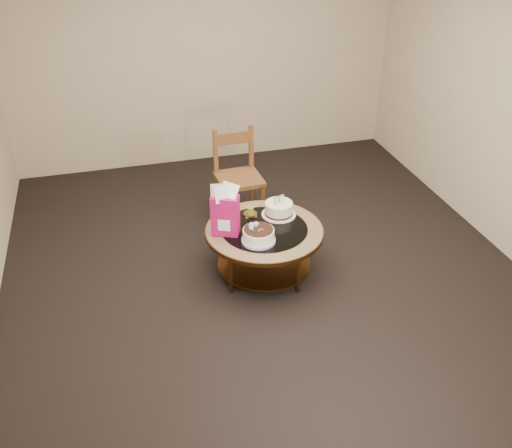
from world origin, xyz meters
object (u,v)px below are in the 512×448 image
object	(u,v)px
coffee_table	(264,236)
gift_bag	(225,210)
decorated_cake	(258,236)
cream_cake	(279,209)
dining_chair	(238,176)

from	to	relation	value
coffee_table	gift_bag	xyz separation A→B (m)	(-0.33, 0.01, 0.30)
decorated_cake	cream_cake	world-z (taller)	cream_cake
coffee_table	decorated_cake	world-z (taller)	decorated_cake
coffee_table	dining_chair	xyz separation A→B (m)	(0.01, 0.99, 0.09)
coffee_table	cream_cake	bearing A→B (deg)	44.57
coffee_table	cream_cake	xyz separation A→B (m)	(0.18, 0.18, 0.14)
cream_cake	dining_chair	xyz separation A→B (m)	(-0.17, 0.81, -0.05)
coffee_table	cream_cake	world-z (taller)	cream_cake
decorated_cake	dining_chair	distance (m)	1.18
dining_chair	decorated_cake	bearing A→B (deg)	-98.38
decorated_cake	gift_bag	xyz separation A→B (m)	(-0.23, 0.19, 0.17)
gift_bag	dining_chair	xyz separation A→B (m)	(0.34, 0.98, -0.21)
cream_cake	gift_bag	bearing A→B (deg)	176.16
coffee_table	dining_chair	size ratio (longest dim) A/B	1.10
coffee_table	cream_cake	size ratio (longest dim) A/B	3.35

